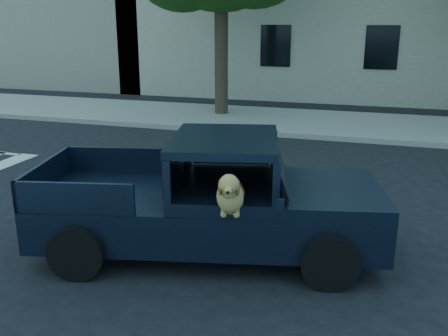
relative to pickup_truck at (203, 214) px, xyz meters
The scene contains 5 objects.
ground 1.27m from the pickup_truck, 11.80° to the left, with size 120.00×120.00×0.00m, color black.
far_sidewalk 9.51m from the pickup_truck, 83.28° to the left, with size 60.00×4.00×0.15m, color gray.
lane_stripes 4.82m from the pickup_truck, 49.42° to the left, with size 21.60×0.14×0.01m, color silver, non-canonical shape.
building_left 22.01m from the pickup_truck, 129.70° to the left, with size 12.00×6.00×8.00m, color tan.
pickup_truck is the anchor object (origin of this frame).
Camera 1 is at (1.13, -6.37, 3.19)m, focal length 40.00 mm.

